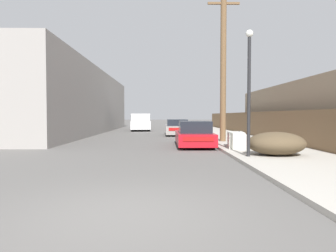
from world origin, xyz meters
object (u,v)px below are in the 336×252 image
at_px(street_lamp, 249,83).
at_px(utility_pole, 223,63).
at_px(discarded_fridge, 236,140).
at_px(car_parked_mid, 177,128).
at_px(parked_sports_car_red, 194,135).
at_px(brush_pile, 276,143).
at_px(pickup_truck, 140,122).

bearing_deg(street_lamp, utility_pole, 86.89).
height_order(discarded_fridge, street_lamp, street_lamp).
height_order(utility_pole, street_lamp, utility_pole).
height_order(car_parked_mid, utility_pole, utility_pole).
distance_m(discarded_fridge, car_parked_mid, 10.96).
bearing_deg(car_parked_mid, street_lamp, -82.14).
relative_size(parked_sports_car_red, car_parked_mid, 0.95).
relative_size(utility_pole, brush_pile, 4.05).
height_order(car_parked_mid, brush_pile, car_parked_mid).
xyz_separation_m(parked_sports_car_red, street_lamp, (1.47, -4.78, 2.15)).
bearing_deg(parked_sports_car_red, discarded_fridge, -45.88).
relative_size(parked_sports_car_red, pickup_truck, 0.84).
height_order(discarded_fridge, car_parked_mid, car_parked_mid).
bearing_deg(car_parked_mid, brush_pile, -77.31).
bearing_deg(utility_pole, car_parked_mid, 107.48).
bearing_deg(pickup_truck, brush_pile, 103.23).
relative_size(discarded_fridge, brush_pile, 0.80).
distance_m(discarded_fridge, street_lamp, 3.73).
xyz_separation_m(discarded_fridge, utility_pole, (0.07, 3.42, 4.06)).
xyz_separation_m(pickup_truck, street_lamp, (5.45, -20.48, 1.86)).
distance_m(utility_pole, brush_pile, 7.29).
bearing_deg(pickup_truck, street_lamp, 100.08).
xyz_separation_m(utility_pole, brush_pile, (0.77, -6.06, -3.98)).
bearing_deg(car_parked_mid, discarded_fridge, -78.54).
distance_m(street_lamp, brush_pile, 2.48).
distance_m(parked_sports_car_red, street_lamp, 5.44).
height_order(parked_sports_car_red, pickup_truck, pickup_truck).
bearing_deg(street_lamp, car_parked_mid, 98.13).
height_order(parked_sports_car_red, utility_pole, utility_pole).
xyz_separation_m(parked_sports_car_red, car_parked_mid, (-0.49, 8.91, 0.02)).
xyz_separation_m(car_parked_mid, brush_pile, (3.08, -13.37, -0.05)).
bearing_deg(parked_sports_car_red, car_parked_mid, 93.56).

